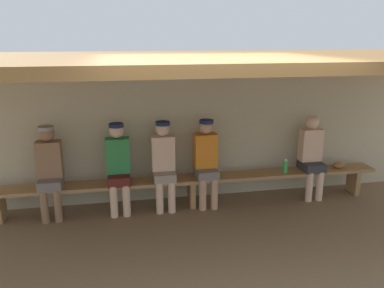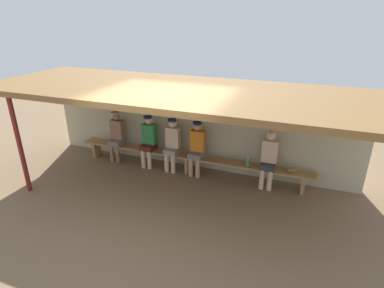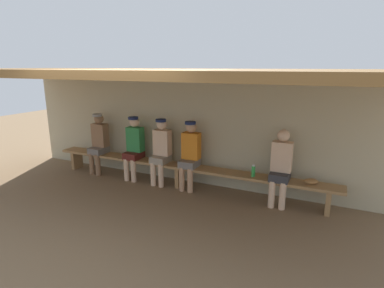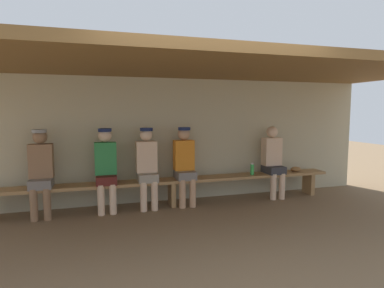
# 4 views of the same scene
# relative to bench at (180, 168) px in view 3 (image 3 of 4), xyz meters

# --- Properties ---
(ground_plane) EXTENTS (24.00, 24.00, 0.00)m
(ground_plane) POSITION_rel_bench_xyz_m (0.00, -1.55, -0.39)
(ground_plane) COLOR brown
(back_wall) EXTENTS (8.00, 0.20, 2.20)m
(back_wall) POSITION_rel_bench_xyz_m (0.00, 0.45, 0.71)
(back_wall) COLOR #B7AD8C
(back_wall) RESTS_ON ground
(dugout_roof) EXTENTS (8.00, 2.80, 0.12)m
(dugout_roof) POSITION_rel_bench_xyz_m (0.00, -0.85, 1.87)
(dugout_roof) COLOR brown
(dugout_roof) RESTS_ON back_wall
(bench) EXTENTS (6.00, 0.36, 0.46)m
(bench) POSITION_rel_bench_xyz_m (0.00, 0.00, 0.00)
(bench) COLOR #9E7547
(bench) RESTS_ON ground
(player_middle) EXTENTS (0.34, 0.42, 1.34)m
(player_middle) POSITION_rel_bench_xyz_m (0.23, 0.00, 0.36)
(player_middle) COLOR slate
(player_middle) RESTS_ON ground
(player_leftmost) EXTENTS (0.34, 0.42, 1.34)m
(player_leftmost) POSITION_rel_bench_xyz_m (1.95, 0.00, 0.34)
(player_leftmost) COLOR #333338
(player_leftmost) RESTS_ON ground
(player_near_post) EXTENTS (0.34, 0.42, 1.34)m
(player_near_post) POSITION_rel_bench_xyz_m (-2.04, 0.00, 0.36)
(player_near_post) COLOR slate
(player_near_post) RESTS_ON ground
(player_with_sunglasses) EXTENTS (0.34, 0.42, 1.34)m
(player_with_sunglasses) POSITION_rel_bench_xyz_m (-1.08, 0.00, 0.36)
(player_with_sunglasses) COLOR #591E19
(player_with_sunglasses) RESTS_ON ground
(player_in_white) EXTENTS (0.34, 0.42, 1.34)m
(player_in_white) POSITION_rel_bench_xyz_m (-0.42, 0.00, 0.36)
(player_in_white) COLOR gray
(player_in_white) RESTS_ON ground
(water_bottle_green) EXTENTS (0.07, 0.07, 0.22)m
(water_bottle_green) POSITION_rel_bench_xyz_m (1.49, -0.05, 0.18)
(water_bottle_green) COLOR green
(water_bottle_green) RESTS_ON bench
(baseball_glove_dark_brown) EXTENTS (0.29, 0.26, 0.09)m
(baseball_glove_dark_brown) POSITION_rel_bench_xyz_m (2.45, 0.01, 0.12)
(baseball_glove_dark_brown) COLOR olive
(baseball_glove_dark_brown) RESTS_ON bench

